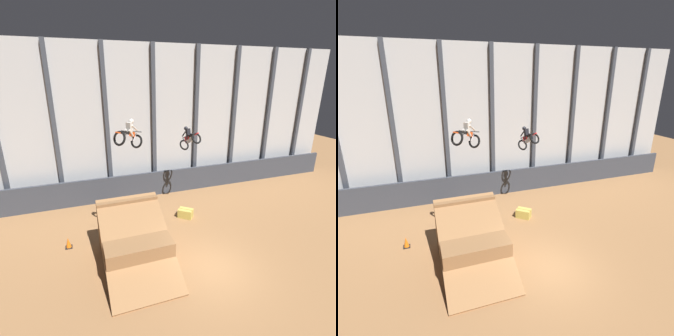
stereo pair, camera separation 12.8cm
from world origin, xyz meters
TOP-DOWN VIEW (x-y plane):
  - ground_plane at (0.00, 0.00)m, footprint 60.00×60.00m
  - arena_back_wall at (0.00, 9.80)m, footprint 32.00×0.40m
  - lower_barrier at (0.00, 8.92)m, footprint 31.36×0.20m
  - dirt_ramp at (-3.31, 2.21)m, footprint 3.17×4.87m
  - rider_bike_left_air at (-2.96, 3.97)m, footprint 1.74×1.63m
  - rider_bike_right_air at (1.53, 6.62)m, footprint 1.16×1.81m
  - traffic_cone_near_ramp at (-6.48, 4.07)m, footprint 0.36×0.36m
  - hay_bale_trackside at (0.67, 4.96)m, footprint 1.07×1.04m

SIDE VIEW (x-z plane):
  - ground_plane at x=0.00m, z-range 0.00..0.00m
  - hay_bale_trackside at x=0.67m, z-range -0.01..0.57m
  - traffic_cone_near_ramp at x=-6.48m, z-range -0.01..0.57m
  - lower_barrier at x=0.00m, z-range 0.00..1.85m
  - dirt_ramp at x=-3.31m, z-range -0.44..2.35m
  - rider_bike_right_air at x=1.53m, z-range 3.96..5.63m
  - arena_back_wall at x=0.00m, z-range 0.00..10.83m
  - rider_bike_left_air at x=-2.96m, z-range 5.05..6.68m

